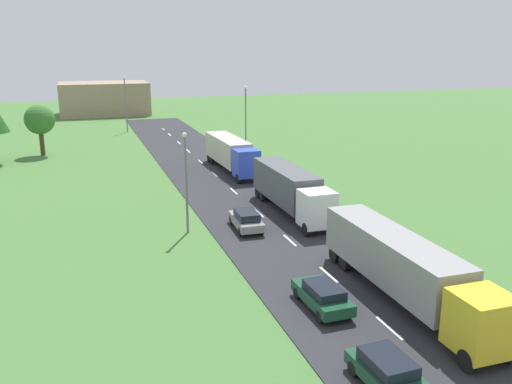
% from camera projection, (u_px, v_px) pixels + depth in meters
% --- Properties ---
extents(road, '(10.00, 140.00, 0.06)m').
position_uv_depth(road, '(282.00, 234.00, 39.86)').
color(road, '#2B2B30').
rests_on(road, ground).
extents(lane_marking_centre, '(0.16, 121.18, 0.01)m').
position_uv_depth(lane_marking_centre, '(303.00, 252.00, 36.29)').
color(lane_marking_centre, white).
rests_on(lane_marking_centre, road).
extents(truck_lead, '(2.58, 14.27, 3.45)m').
position_uv_depth(truck_lead, '(403.00, 266.00, 28.91)').
color(truck_lead, yellow).
rests_on(truck_lead, road).
extents(truck_second, '(2.52, 12.37, 3.64)m').
position_uv_depth(truck_second, '(290.00, 188.00, 44.51)').
color(truck_second, white).
rests_on(truck_second, road).
extents(truck_third, '(2.79, 12.87, 3.57)m').
position_uv_depth(truck_third, '(231.00, 152.00, 59.88)').
color(truck_third, blue).
rests_on(truck_third, road).
extents(car_lead, '(2.01, 4.15, 1.43)m').
position_uv_depth(car_lead, '(389.00, 373.00, 21.51)').
color(car_lead, '#19472D').
rests_on(car_lead, road).
extents(car_second, '(1.90, 4.21, 1.39)m').
position_uv_depth(car_second, '(323.00, 295.00, 28.30)').
color(car_second, '#19472D').
rests_on(car_second, road).
extents(car_third, '(2.01, 4.38, 1.47)m').
position_uv_depth(car_third, '(246.00, 220.00, 40.66)').
color(car_third, gray).
rests_on(car_third, road).
extents(lamppost_second, '(0.36, 0.36, 7.60)m').
position_uv_depth(lamppost_second, '(186.00, 177.00, 39.21)').
color(lamppost_second, slate).
rests_on(lamppost_second, ground).
extents(lamppost_third, '(0.36, 0.36, 8.99)m').
position_uv_depth(lamppost_third, '(246.00, 119.00, 65.68)').
color(lamppost_third, slate).
rests_on(lamppost_third, ground).
extents(lamppost_fourth, '(0.36, 0.36, 8.94)m').
position_uv_depth(lamppost_fourth, '(126.00, 102.00, 87.15)').
color(lamppost_fourth, slate).
rests_on(lamppost_fourth, ground).
extents(tree_maple, '(3.78, 3.78, 6.52)m').
position_uv_depth(tree_maple, '(40.00, 120.00, 68.02)').
color(tree_maple, '#513823').
rests_on(tree_maple, ground).
extents(distant_building, '(17.63, 12.26, 6.56)m').
position_uv_depth(distant_building, '(104.00, 98.00, 110.90)').
color(distant_building, '#9E846B').
rests_on(distant_building, ground).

